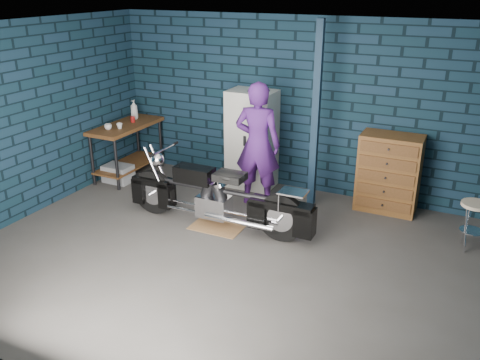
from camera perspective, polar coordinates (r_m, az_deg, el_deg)
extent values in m
plane|color=#454240|center=(6.37, -2.43, -8.34)|extent=(6.00, 6.00, 0.00)
cube|color=#0E2430|center=(8.02, 5.94, 8.34)|extent=(6.00, 0.02, 2.70)
cube|color=#0E2430|center=(7.66, -22.95, 6.09)|extent=(0.02, 5.00, 2.70)
cube|color=silver|center=(5.54, -2.88, 16.63)|extent=(6.00, 5.00, 0.02)
cube|color=#112437|center=(7.34, 8.49, 6.97)|extent=(0.10, 0.10, 2.70)
cube|color=brown|center=(8.90, -12.47, 3.30)|extent=(0.60, 1.40, 0.91)
cube|color=#8C5D3D|center=(7.05, -2.46, -5.16)|extent=(0.71, 0.54, 0.01)
imported|color=#511F77|center=(7.44, 1.99, 4.00)|extent=(0.73, 0.54, 1.85)
cube|color=gray|center=(8.75, -13.52, 0.72)|extent=(0.46, 0.33, 0.29)
cube|color=silver|center=(8.13, 1.32, 4.55)|extent=(0.74, 0.53, 1.58)
cube|color=brown|center=(7.62, 16.33, 0.70)|extent=(0.86, 0.48, 1.14)
imported|color=#C5B195|center=(8.51, -14.59, 5.80)|extent=(0.14, 0.14, 0.09)
imported|color=#C5B195|center=(8.52, -13.37, 5.93)|extent=(0.13, 0.13, 0.09)
cylinder|color=maroon|center=(8.87, -11.95, 6.69)|extent=(0.09, 0.09, 0.10)
imported|color=gray|center=(9.05, -11.80, 7.76)|extent=(0.13, 0.13, 0.33)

